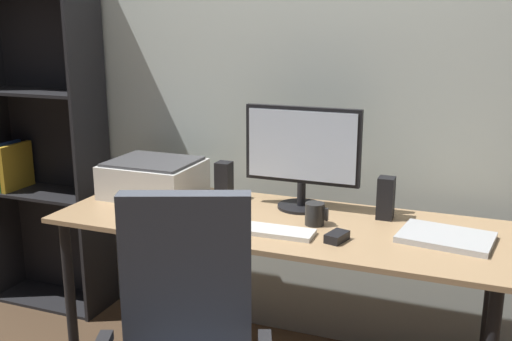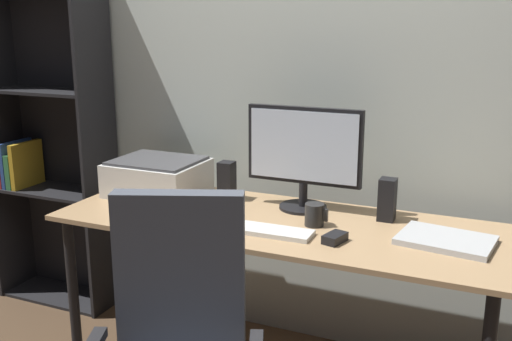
{
  "view_description": "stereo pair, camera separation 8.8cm",
  "coord_description": "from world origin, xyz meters",
  "px_view_note": "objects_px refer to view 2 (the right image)",
  "views": [
    {
      "loc": [
        0.73,
        -2.09,
        1.5
      ],
      "look_at": [
        -0.07,
        -0.05,
        0.95
      ],
      "focal_mm": 41.18,
      "sensor_mm": 36.0,
      "label": 1
    },
    {
      "loc": [
        0.82,
        -2.05,
        1.5
      ],
      "look_at": [
        -0.07,
        -0.05,
        0.95
      ],
      "focal_mm": 41.18,
      "sensor_mm": 36.0,
      "label": 2
    }
  ],
  "objects_px": {
    "speaker_left": "(227,181)",
    "coffee_mug": "(315,215)",
    "mouse": "(335,238)",
    "desk": "(276,239)",
    "monitor": "(304,152)",
    "speaker_right": "(387,200)",
    "laptop": "(446,240)",
    "bookshelf": "(51,143)",
    "printer": "(158,177)",
    "keyboard": "(274,232)"
  },
  "relations": [
    {
      "from": "mouse",
      "to": "printer",
      "type": "bearing_deg",
      "value": 179.0
    },
    {
      "from": "printer",
      "to": "bookshelf",
      "type": "height_order",
      "value": "bookshelf"
    },
    {
      "from": "monitor",
      "to": "mouse",
      "type": "xyz_separation_m",
      "value": [
        0.23,
        -0.32,
        -0.23
      ]
    },
    {
      "from": "monitor",
      "to": "coffee_mug",
      "type": "bearing_deg",
      "value": -58.67
    },
    {
      "from": "coffee_mug",
      "to": "laptop",
      "type": "height_order",
      "value": "coffee_mug"
    },
    {
      "from": "laptop",
      "to": "keyboard",
      "type": "bearing_deg",
      "value": -157.05
    },
    {
      "from": "speaker_left",
      "to": "printer",
      "type": "relative_size",
      "value": 0.43
    },
    {
      "from": "laptop",
      "to": "bookshelf",
      "type": "relative_size",
      "value": 0.18
    },
    {
      "from": "speaker_left",
      "to": "keyboard",
      "type": "bearing_deg",
      "value": -42.34
    },
    {
      "from": "coffee_mug",
      "to": "bookshelf",
      "type": "height_order",
      "value": "bookshelf"
    },
    {
      "from": "monitor",
      "to": "keyboard",
      "type": "bearing_deg",
      "value": -89.47
    },
    {
      "from": "speaker_left",
      "to": "coffee_mug",
      "type": "bearing_deg",
      "value": -20.76
    },
    {
      "from": "coffee_mug",
      "to": "bookshelf",
      "type": "distance_m",
      "value": 1.62
    },
    {
      "from": "bookshelf",
      "to": "speaker_right",
      "type": "bearing_deg",
      "value": -4.63
    },
    {
      "from": "monitor",
      "to": "speaker_right",
      "type": "bearing_deg",
      "value": -1.29
    },
    {
      "from": "desk",
      "to": "laptop",
      "type": "height_order",
      "value": "laptop"
    },
    {
      "from": "printer",
      "to": "desk",
      "type": "bearing_deg",
      "value": -11.3
    },
    {
      "from": "desk",
      "to": "mouse",
      "type": "xyz_separation_m",
      "value": [
        0.28,
        -0.14,
        0.1
      ]
    },
    {
      "from": "monitor",
      "to": "laptop",
      "type": "bearing_deg",
      "value": -16.01
    },
    {
      "from": "desk",
      "to": "monitor",
      "type": "distance_m",
      "value": 0.38
    },
    {
      "from": "laptop",
      "to": "bookshelf",
      "type": "xyz_separation_m",
      "value": [
        -2.07,
        0.31,
        0.12
      ]
    },
    {
      "from": "desk",
      "to": "printer",
      "type": "bearing_deg",
      "value": 168.7
    },
    {
      "from": "printer",
      "to": "coffee_mug",
      "type": "bearing_deg",
      "value": -9.07
    },
    {
      "from": "desk",
      "to": "mouse",
      "type": "height_order",
      "value": "mouse"
    },
    {
      "from": "mouse",
      "to": "laptop",
      "type": "distance_m",
      "value": 0.39
    },
    {
      "from": "laptop",
      "to": "printer",
      "type": "bearing_deg",
      "value": -177.23
    },
    {
      "from": "desk",
      "to": "speaker_right",
      "type": "relative_size",
      "value": 10.38
    },
    {
      "from": "speaker_left",
      "to": "speaker_right",
      "type": "relative_size",
      "value": 1.0
    },
    {
      "from": "laptop",
      "to": "speaker_left",
      "type": "bearing_deg",
      "value": 178.09
    },
    {
      "from": "speaker_left",
      "to": "bookshelf",
      "type": "relative_size",
      "value": 0.1
    },
    {
      "from": "desk",
      "to": "monitor",
      "type": "xyz_separation_m",
      "value": [
        0.05,
        0.18,
        0.33
      ]
    },
    {
      "from": "desk",
      "to": "speaker_left",
      "type": "height_order",
      "value": "speaker_left"
    },
    {
      "from": "mouse",
      "to": "speaker_right",
      "type": "bearing_deg",
      "value": 84.71
    },
    {
      "from": "speaker_right",
      "to": "monitor",
      "type": "bearing_deg",
      "value": 178.71
    },
    {
      "from": "monitor",
      "to": "printer",
      "type": "relative_size",
      "value": 1.22
    },
    {
      "from": "desk",
      "to": "laptop",
      "type": "relative_size",
      "value": 5.51
    },
    {
      "from": "mouse",
      "to": "speaker_left",
      "type": "xyz_separation_m",
      "value": [
        -0.59,
        0.32,
        0.07
      ]
    },
    {
      "from": "mouse",
      "to": "coffee_mug",
      "type": "height_order",
      "value": "coffee_mug"
    },
    {
      "from": "bookshelf",
      "to": "printer",
      "type": "bearing_deg",
      "value": -13.92
    },
    {
      "from": "printer",
      "to": "laptop",
      "type": "bearing_deg",
      "value": -5.09
    },
    {
      "from": "desk",
      "to": "speaker_right",
      "type": "bearing_deg",
      "value": 23.68
    },
    {
      "from": "laptop",
      "to": "bookshelf",
      "type": "bearing_deg",
      "value": 179.31
    },
    {
      "from": "mouse",
      "to": "speaker_right",
      "type": "relative_size",
      "value": 0.56
    },
    {
      "from": "keyboard",
      "to": "bookshelf",
      "type": "xyz_separation_m",
      "value": [
        -1.48,
        0.47,
        0.12
      ]
    },
    {
      "from": "desk",
      "to": "speaker_left",
      "type": "bearing_deg",
      "value": 149.97
    },
    {
      "from": "desk",
      "to": "printer",
      "type": "height_order",
      "value": "printer"
    },
    {
      "from": "mouse",
      "to": "bookshelf",
      "type": "xyz_separation_m",
      "value": [
        -1.71,
        0.46,
        0.12
      ]
    },
    {
      "from": "speaker_right",
      "to": "coffee_mug",
      "type": "bearing_deg",
      "value": -143.78
    },
    {
      "from": "keyboard",
      "to": "speaker_left",
      "type": "relative_size",
      "value": 1.71
    },
    {
      "from": "keyboard",
      "to": "laptop",
      "type": "bearing_deg",
      "value": 13.78
    }
  ]
}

